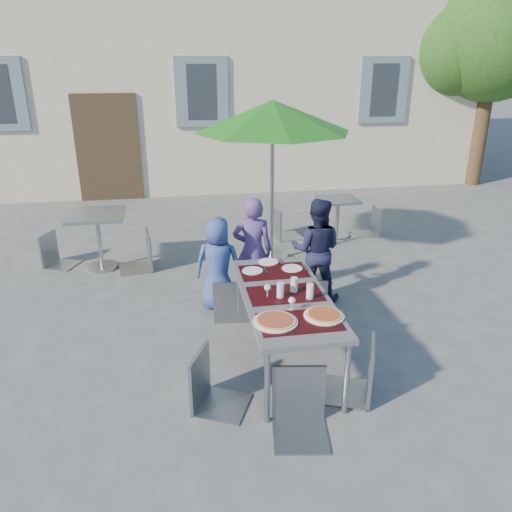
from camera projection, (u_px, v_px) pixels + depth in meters
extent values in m
plane|color=#4D4E50|center=(272.00, 414.00, 4.30)|extent=(90.00, 90.00, 0.00)
cube|color=beige|center=(189.00, 33.00, 13.54)|extent=(13.00, 8.00, 7.00)
cube|color=#3B2B1C|center=(108.00, 148.00, 10.42)|extent=(1.30, 0.06, 2.20)
cube|color=slate|center=(202.00, 92.00, 10.33)|extent=(1.10, 0.06, 1.40)
cube|color=#262B33|center=(202.00, 92.00, 10.31)|extent=(0.60, 0.04, 1.10)
cube|color=slate|center=(384.00, 90.00, 10.96)|extent=(1.10, 0.06, 1.40)
cube|color=#262B33|center=(384.00, 90.00, 10.94)|extent=(0.60, 0.04, 1.10)
cylinder|color=#46321E|center=(481.00, 125.00, 11.68)|extent=(0.36, 0.36, 2.80)
sphere|color=#1A4412|center=(495.00, 36.00, 10.97)|extent=(2.80, 2.80, 2.80)
sphere|color=#1A4412|center=(452.00, 51.00, 11.23)|extent=(2.00, 2.00, 2.00)
sphere|color=#1A4412|center=(491.00, 14.00, 11.37)|extent=(1.80, 1.80, 1.80)
cube|color=#3F3F43|center=(285.00, 296.00, 4.79)|extent=(0.80, 1.85, 0.05)
cylinder|color=gray|center=(267.00, 387.00, 4.08)|extent=(0.05, 0.05, 0.70)
cylinder|color=gray|center=(346.00, 379.00, 4.19)|extent=(0.05, 0.05, 0.70)
cylinder|color=gray|center=(238.00, 295.00, 5.66)|extent=(0.05, 0.05, 0.70)
cylinder|color=gray|center=(296.00, 291.00, 5.77)|extent=(0.05, 0.05, 0.70)
cube|color=black|center=(299.00, 322.00, 4.27)|extent=(0.70, 0.42, 0.01)
cube|color=black|center=(285.00, 294.00, 4.78)|extent=(0.70, 0.42, 0.01)
cube|color=black|center=(274.00, 271.00, 5.28)|extent=(0.70, 0.42, 0.01)
cylinder|color=white|center=(275.00, 322.00, 4.25)|extent=(0.39, 0.39, 0.01)
cylinder|color=tan|center=(275.00, 320.00, 4.25)|extent=(0.35, 0.35, 0.01)
cylinder|color=maroon|center=(275.00, 320.00, 4.25)|extent=(0.30, 0.30, 0.01)
cylinder|color=white|center=(324.00, 316.00, 4.35)|extent=(0.35, 0.35, 0.01)
cylinder|color=tan|center=(324.00, 314.00, 4.35)|extent=(0.31, 0.31, 0.01)
cylinder|color=maroon|center=(324.00, 314.00, 4.34)|extent=(0.27, 0.27, 0.01)
cylinder|color=silver|center=(280.00, 290.00, 4.68)|extent=(0.07, 0.07, 0.15)
cylinder|color=silver|center=(294.00, 285.00, 4.79)|extent=(0.07, 0.07, 0.15)
cylinder|color=silver|center=(310.00, 291.00, 4.66)|extent=(0.07, 0.07, 0.15)
cylinder|color=silver|center=(267.00, 297.00, 4.72)|extent=(0.06, 0.06, 0.00)
cylinder|color=silver|center=(267.00, 293.00, 4.70)|extent=(0.01, 0.01, 0.08)
sphere|color=silver|center=(267.00, 288.00, 4.68)|extent=(0.06, 0.06, 0.06)
cylinder|color=silver|center=(292.00, 310.00, 4.47)|extent=(0.06, 0.06, 0.00)
cylinder|color=silver|center=(292.00, 306.00, 4.45)|extent=(0.01, 0.01, 0.08)
sphere|color=silver|center=(292.00, 300.00, 4.43)|extent=(0.06, 0.06, 0.06)
cylinder|color=white|center=(253.00, 271.00, 5.28)|extent=(0.22, 0.22, 0.01)
cube|color=#A0A3A8|center=(266.00, 270.00, 5.30)|extent=(0.02, 0.18, 0.00)
cylinder|color=white|center=(292.00, 268.00, 5.34)|extent=(0.22, 0.22, 0.01)
cube|color=#A0A3A8|center=(305.00, 268.00, 5.36)|extent=(0.02, 0.18, 0.00)
cylinder|color=white|center=(268.00, 262.00, 5.50)|extent=(0.22, 0.22, 0.01)
cube|color=#A0A3A8|center=(281.00, 261.00, 5.53)|extent=(0.02, 0.18, 0.00)
imported|color=#324789|center=(218.00, 264.00, 5.92)|extent=(0.64, 0.50, 1.15)
imported|color=#553C7B|center=(253.00, 251.00, 6.08)|extent=(0.53, 0.39, 1.34)
imported|color=#191B38|center=(316.00, 250.00, 6.15)|extent=(0.72, 0.57, 1.31)
cube|color=gray|center=(231.00, 279.00, 5.80)|extent=(0.47, 0.47, 0.03)
cube|color=gray|center=(232.00, 265.00, 5.52)|extent=(0.43, 0.07, 0.51)
cylinder|color=gray|center=(246.00, 290.00, 6.07)|extent=(0.02, 0.02, 0.45)
cylinder|color=gray|center=(216.00, 291.00, 6.05)|extent=(0.02, 0.02, 0.45)
cylinder|color=gray|center=(248.00, 304.00, 5.73)|extent=(0.02, 0.02, 0.45)
cylinder|color=gray|center=(216.00, 305.00, 5.70)|extent=(0.02, 0.02, 0.45)
cube|color=gray|center=(278.00, 282.00, 5.82)|extent=(0.50, 0.50, 0.03)
cube|color=gray|center=(287.00, 269.00, 5.58)|extent=(0.38, 0.16, 0.47)
cylinder|color=gray|center=(282.00, 290.00, 6.11)|extent=(0.02, 0.02, 0.41)
cylinder|color=gray|center=(258.00, 296.00, 5.96)|extent=(0.02, 0.02, 0.41)
cylinder|color=gray|center=(297.00, 301.00, 5.84)|extent=(0.02, 0.02, 0.41)
cylinder|color=gray|center=(272.00, 308.00, 5.69)|extent=(0.02, 0.02, 0.41)
cube|color=gray|center=(314.00, 277.00, 6.00)|extent=(0.49, 0.49, 0.03)
cube|color=gray|center=(313.00, 265.00, 5.75)|extent=(0.36, 0.17, 0.45)
cylinder|color=gray|center=(327.00, 288.00, 6.19)|extent=(0.02, 0.02, 0.40)
cylinder|color=gray|center=(301.00, 286.00, 6.25)|extent=(0.02, 0.02, 0.40)
cylinder|color=gray|center=(325.00, 300.00, 5.89)|extent=(0.02, 0.02, 0.40)
cylinder|color=gray|center=(298.00, 297.00, 5.96)|extent=(0.02, 0.02, 0.40)
cube|color=gray|center=(221.00, 361.00, 4.23)|extent=(0.57, 0.57, 0.03)
cube|color=gray|center=(198.00, 332.00, 4.18)|extent=(0.21, 0.40, 0.51)
cylinder|color=gray|center=(236.00, 401.00, 4.10)|extent=(0.02, 0.02, 0.45)
cylinder|color=gray|center=(248.00, 376.00, 4.43)|extent=(0.02, 0.02, 0.45)
cylinder|color=gray|center=(194.00, 394.00, 4.19)|extent=(0.02, 0.02, 0.45)
cylinder|color=gray|center=(209.00, 369.00, 4.52)|extent=(0.02, 0.02, 0.45)
cube|color=gray|center=(347.00, 347.00, 4.39)|extent=(0.60, 0.60, 0.03)
cube|color=gray|center=(375.00, 322.00, 4.25)|extent=(0.21, 0.43, 0.54)
cylinder|color=gray|center=(326.00, 356.00, 4.70)|extent=(0.02, 0.02, 0.48)
cylinder|color=gray|center=(322.00, 380.00, 4.35)|extent=(0.02, 0.02, 0.48)
cylinder|color=gray|center=(368.00, 361.00, 4.62)|extent=(0.02, 0.02, 0.48)
cylinder|color=gray|center=(367.00, 387.00, 4.27)|extent=(0.02, 0.02, 0.48)
cube|color=gray|center=(302.00, 387.00, 3.87)|extent=(0.50, 0.50, 0.03)
cube|color=gray|center=(301.00, 344.00, 3.97)|extent=(0.44, 0.10, 0.53)
cylinder|color=gray|center=(279.00, 429.00, 3.79)|extent=(0.02, 0.02, 0.46)
cylinder|color=gray|center=(328.00, 429.00, 3.79)|extent=(0.02, 0.02, 0.46)
cylinder|color=gray|center=(276.00, 398.00, 4.14)|extent=(0.02, 0.02, 0.46)
cylinder|color=gray|center=(321.00, 397.00, 4.14)|extent=(0.02, 0.02, 0.46)
cylinder|color=#A0A3A8|center=(271.00, 257.00, 7.55)|extent=(0.50, 0.50, 0.09)
cylinder|color=gray|center=(272.00, 190.00, 7.16)|extent=(0.06, 0.06, 2.17)
cone|color=#1A6817|center=(273.00, 116.00, 6.78)|extent=(2.20, 2.20, 0.42)
cylinder|color=#A0A3A8|center=(103.00, 266.00, 7.28)|extent=(0.44, 0.44, 0.04)
cylinder|color=gray|center=(100.00, 243.00, 7.15)|extent=(0.06, 0.06, 0.78)
cube|color=gray|center=(96.00, 215.00, 6.99)|extent=(0.78, 0.78, 0.04)
cube|color=gray|center=(59.00, 237.00, 7.22)|extent=(0.53, 0.53, 0.03)
cube|color=gray|center=(44.00, 221.00, 7.17)|extent=(0.18, 0.39, 0.49)
cylinder|color=gray|center=(65.00, 257.00, 7.11)|extent=(0.02, 0.02, 0.43)
cylinder|color=gray|center=(78.00, 249.00, 7.42)|extent=(0.02, 0.02, 0.43)
cylinder|color=gray|center=(43.00, 255.00, 7.18)|extent=(0.02, 0.02, 0.43)
cylinder|color=gray|center=(57.00, 247.00, 7.50)|extent=(0.02, 0.02, 0.43)
cube|color=gray|center=(133.00, 237.00, 7.07)|extent=(0.51, 0.51, 0.03)
cube|color=gray|center=(147.00, 218.00, 7.04)|extent=(0.10, 0.46, 0.54)
cylinder|color=gray|center=(119.00, 250.00, 7.28)|extent=(0.02, 0.02, 0.48)
cylinder|color=gray|center=(121.00, 260.00, 6.94)|extent=(0.02, 0.02, 0.48)
cylinder|color=gray|center=(146.00, 248.00, 7.39)|extent=(0.02, 0.02, 0.48)
cylinder|color=gray|center=(150.00, 257.00, 7.05)|extent=(0.02, 0.02, 0.48)
cylinder|color=#A0A3A8|center=(336.00, 235.00, 8.58)|extent=(0.44, 0.44, 0.04)
cylinder|color=gray|center=(337.00, 219.00, 8.47)|extent=(0.06, 0.06, 0.63)
cube|color=gray|center=(338.00, 199.00, 8.34)|extent=(0.63, 0.63, 0.04)
cube|color=gray|center=(288.00, 210.00, 8.39)|extent=(0.52, 0.52, 0.03)
cube|color=gray|center=(276.00, 196.00, 8.22)|extent=(0.11, 0.44, 0.53)
cylinder|color=gray|center=(302.00, 226.00, 8.37)|extent=(0.02, 0.02, 0.47)
cylinder|color=gray|center=(293.00, 219.00, 8.70)|extent=(0.02, 0.02, 0.47)
cylinder|color=gray|center=(281.00, 228.00, 8.25)|extent=(0.02, 0.02, 0.47)
cylinder|color=gray|center=(273.00, 222.00, 8.58)|extent=(0.02, 0.02, 0.47)
cube|color=gray|center=(366.00, 211.00, 8.52)|extent=(0.40, 0.40, 0.03)
cube|color=gray|center=(378.00, 198.00, 8.46)|extent=(0.04, 0.39, 0.46)
cylinder|color=gray|center=(353.00, 221.00, 8.73)|extent=(0.02, 0.02, 0.41)
cylinder|color=gray|center=(359.00, 227.00, 8.42)|extent=(0.02, 0.02, 0.41)
cylinder|color=gray|center=(371.00, 220.00, 8.78)|extent=(0.02, 0.02, 0.41)
cylinder|color=gray|center=(378.00, 226.00, 8.47)|extent=(0.02, 0.02, 0.41)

